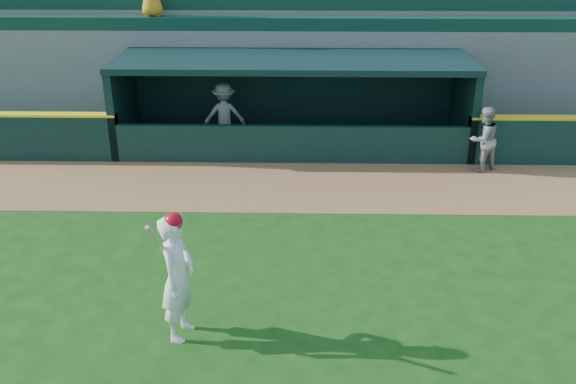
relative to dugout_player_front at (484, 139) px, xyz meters
The scene contains 7 objects.
ground 7.73m from the dugout_player_front, 128.15° to the right, with size 120.00×120.00×0.00m, color #174310.
warning_track 4.95m from the dugout_player_front, 166.43° to the right, with size 40.00×3.00×0.01m, color olive.
dugout_player_front is the anchor object (origin of this frame).
dugout_player_inside 6.87m from the dugout_player_front, 165.04° to the left, with size 1.13×0.65×1.75m, color #A5A5A0.
dugout 5.17m from the dugout_player_front, 157.59° to the left, with size 9.40×2.80×2.46m.
stands 8.24m from the dugout_player_front, 126.11° to the left, with size 34.50×6.25×7.57m.
batter_at_plate 9.43m from the dugout_player_front, 132.21° to the right, with size 0.62×0.87×2.09m.
Camera 1 is at (0.23, -9.10, 6.00)m, focal length 40.00 mm.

